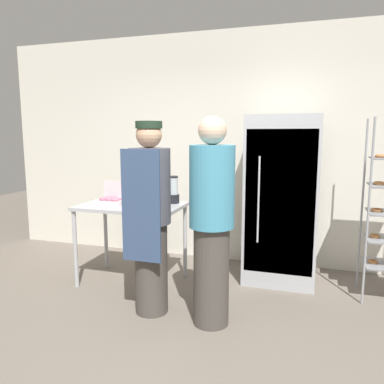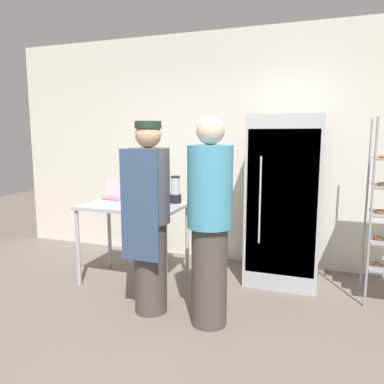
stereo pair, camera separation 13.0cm
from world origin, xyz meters
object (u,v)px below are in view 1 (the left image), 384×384
(refrigerator, at_px, (282,200))
(donut_box, at_px, (111,200))
(binder_stack, at_px, (144,205))
(person_customer, at_px, (212,222))
(person_baker, at_px, (150,216))
(blender_pitcher, at_px, (173,191))

(refrigerator, distance_m, donut_box, 1.87)
(donut_box, relative_size, binder_stack, 1.04)
(binder_stack, bearing_deg, person_customer, -27.95)
(person_baker, relative_size, person_customer, 0.98)
(donut_box, relative_size, blender_pitcher, 0.99)
(refrigerator, xyz_separation_m, donut_box, (-1.78, -0.60, 0.01))
(binder_stack, bearing_deg, donut_box, 159.03)
(binder_stack, distance_m, person_baker, 0.45)
(binder_stack, distance_m, person_customer, 0.92)
(binder_stack, xyz_separation_m, person_baker, (0.23, -0.39, -0.02))
(refrigerator, relative_size, person_customer, 1.03)
(refrigerator, distance_m, binder_stack, 1.52)
(refrigerator, xyz_separation_m, person_baker, (-1.07, -1.17, -0.01))
(refrigerator, bearing_deg, donut_box, -161.23)
(person_baker, height_order, person_customer, person_customer)
(refrigerator, bearing_deg, person_baker, -132.30)
(blender_pitcher, relative_size, person_customer, 0.17)
(blender_pitcher, relative_size, person_baker, 0.17)
(person_baker, bearing_deg, binder_stack, 121.05)
(donut_box, distance_m, blender_pitcher, 0.68)
(binder_stack, relative_size, person_baker, 0.16)
(donut_box, xyz_separation_m, blender_pitcher, (0.63, 0.26, 0.09))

